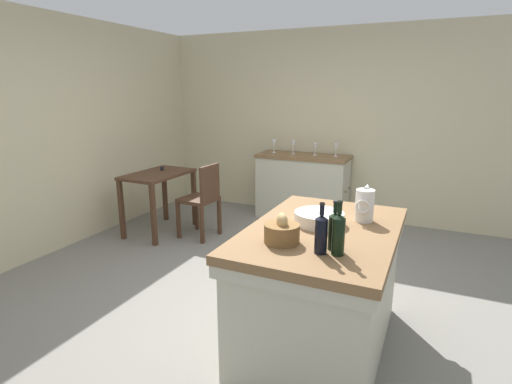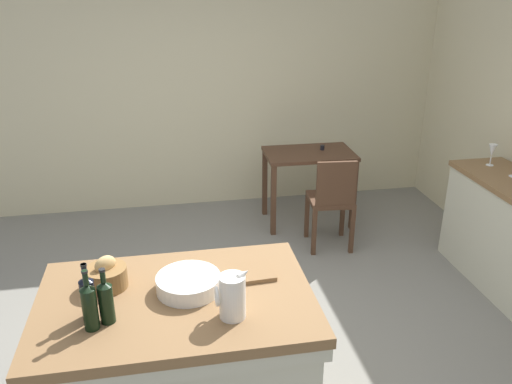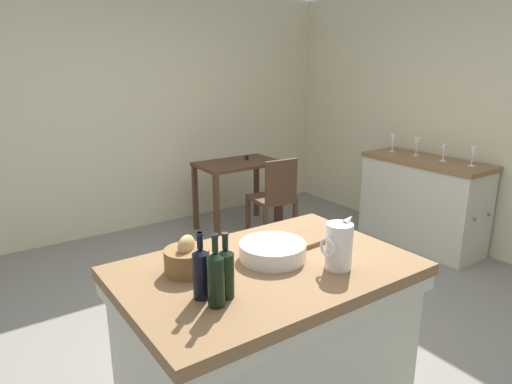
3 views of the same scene
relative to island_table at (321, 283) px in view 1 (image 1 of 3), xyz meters
name	(u,v)px [view 1 (image 1 of 3)]	position (x,y,z in m)	size (l,w,h in m)	color
ground_plane	(261,294)	(0.49, 0.67, -0.48)	(6.76, 6.76, 0.00)	slate
wall_back	(43,136)	(0.49, 3.27, 0.82)	(5.32, 0.12, 2.60)	beige
wall_right	(337,125)	(3.09, 0.67, 0.82)	(0.12, 5.20, 2.60)	beige
island_table	(321,283)	(0.00, 0.00, 0.00)	(1.44, 0.95, 0.88)	brown
side_cabinet	(302,187)	(2.75, 1.04, -0.02)	(0.52, 1.29, 0.91)	brown
writing_desk	(158,183)	(1.44, 2.52, 0.17)	(0.91, 0.58, 0.83)	#472D1E
wooden_chair	(202,198)	(1.50, 1.91, 0.03)	(0.43, 0.43, 0.92)	#472D1E
pitcher	(365,205)	(0.27, -0.22, 0.52)	(0.17, 0.13, 0.27)	silver
wash_bowl	(319,218)	(0.07, 0.05, 0.45)	(0.34, 0.34, 0.09)	silver
bread_basket	(282,232)	(-0.36, 0.16, 0.48)	(0.22, 0.22, 0.19)	brown
cutting_board	(319,208)	(0.40, 0.14, 0.42)	(0.31, 0.20, 0.02)	brown
wine_bottle_dark	(334,230)	(-0.33, -0.15, 0.53)	(0.07, 0.07, 0.29)	black
wine_bottle_amber	(321,233)	(-0.42, -0.10, 0.53)	(0.07, 0.07, 0.30)	black
wine_bottle_green	(338,233)	(-0.40, -0.19, 0.54)	(0.07, 0.07, 0.32)	black
wine_glass_far_left	(336,147)	(2.81, 0.60, 0.56)	(0.07, 0.07, 0.18)	white
wine_glass_left	(315,147)	(2.79, 0.89, 0.55)	(0.07, 0.07, 0.17)	white
wine_glass_middle	(293,144)	(2.79, 1.21, 0.56)	(0.07, 0.07, 0.19)	white
wine_glass_right	(274,144)	(2.77, 1.49, 0.56)	(0.07, 0.07, 0.19)	white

